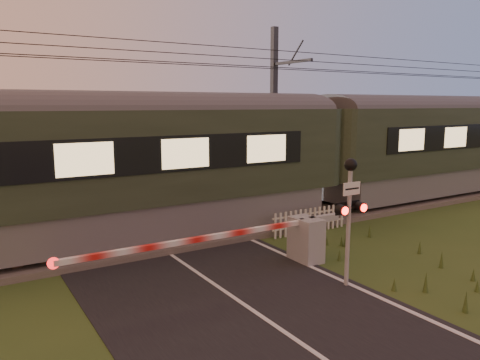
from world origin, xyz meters
TOP-DOWN VIEW (x-y plane):
  - ground at (0.00, 0.00)m, footprint 160.00×160.00m
  - road at (0.02, -0.23)m, footprint 6.00×140.00m
  - track_bed at (0.00, 6.50)m, footprint 140.00×3.40m
  - overhead_wires at (0.00, 6.50)m, footprint 120.00×0.62m
  - train at (6.78, 6.50)m, footprint 46.14×3.18m
  - boom_gate at (2.61, 2.46)m, footprint 7.71×0.93m
  - crossing_signal at (2.65, 0.55)m, footprint 0.77×0.34m
  - picket_fence at (4.93, 4.60)m, footprint 3.06×0.07m
  - catenary_mast at (6.39, 8.73)m, footprint 0.23×2.47m

SIDE VIEW (x-z plane):
  - ground at x=0.00m, z-range 0.00..0.00m
  - road at x=0.02m, z-range 0.00..0.03m
  - track_bed at x=0.00m, z-range -0.13..0.26m
  - picket_fence at x=4.93m, z-range 0.00..0.84m
  - boom_gate at x=2.61m, z-range 0.06..1.30m
  - crossing_signal at x=2.65m, z-range 0.57..3.61m
  - train at x=6.78m, z-range 0.28..4.59m
  - catenary_mast at x=6.39m, z-range 0.14..7.47m
  - overhead_wires at x=0.00m, z-range 5.41..6.04m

